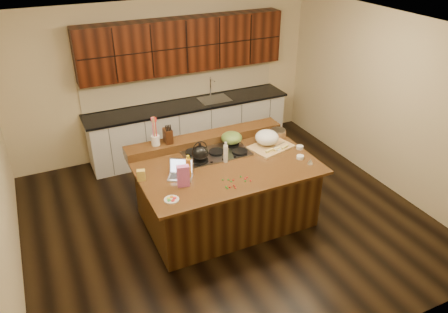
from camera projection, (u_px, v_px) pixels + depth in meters
name	position (u px, v px, depth m)	size (l,w,h in m)	color
room	(226.00, 135.00, 5.71)	(5.52, 5.02, 2.72)	black
island	(226.00, 191.00, 6.14)	(2.40, 1.60, 0.92)	black
back_ledge	(205.00, 138.00, 6.45)	(2.40, 0.30, 0.12)	black
cooktop	(217.00, 153.00, 6.15)	(0.92, 0.52, 0.05)	gray
back_counter	(188.00, 100.00, 7.77)	(3.70, 0.66, 2.40)	silver
kettle	(200.00, 153.00, 5.87)	(0.23, 0.23, 0.20)	black
green_bowl	(232.00, 138.00, 6.31)	(0.31, 0.31, 0.17)	#4F6C2B
laptop	(181.00, 172.00, 5.61)	(0.39, 0.36, 0.21)	#B7B7BC
oil_bottle	(188.00, 168.00, 5.54)	(0.07, 0.07, 0.27)	orange
vinegar_bottle	(226.00, 154.00, 5.90)	(0.06, 0.06, 0.25)	silver
wooden_tray	(268.00, 140.00, 6.31)	(0.68, 0.56, 0.24)	tan
ramekin_a	(300.00, 157.00, 6.03)	(0.10, 0.10, 0.04)	white
ramekin_b	(277.00, 150.00, 6.21)	(0.10, 0.10, 0.04)	white
ramekin_c	(300.00, 147.00, 6.28)	(0.10, 0.10, 0.04)	white
strainer_bowl	(278.00, 133.00, 6.63)	(0.24, 0.24, 0.09)	#996B3F
kitchen_timer	(311.00, 161.00, 5.89)	(0.08, 0.08, 0.07)	silver
pink_bag	(183.00, 176.00, 5.36)	(0.15, 0.08, 0.28)	#D062AE
candy_plate	(172.00, 199.00, 5.16)	(0.18, 0.18, 0.01)	white
package_box	(141.00, 175.00, 5.51)	(0.10, 0.07, 0.14)	gold
utensil_crock	(156.00, 140.00, 6.10)	(0.12, 0.12, 0.14)	white
knife_block	(168.00, 136.00, 6.16)	(0.10, 0.17, 0.20)	black
gumdrop_0	(251.00, 181.00, 5.51)	(0.02, 0.02, 0.02)	red
gumdrop_1	(223.00, 180.00, 5.53)	(0.02, 0.02, 0.02)	#198C26
gumdrop_2	(245.00, 178.00, 5.57)	(0.02, 0.02, 0.02)	red
gumdrop_3	(241.00, 177.00, 5.60)	(0.02, 0.02, 0.02)	#198C26
gumdrop_4	(233.00, 180.00, 5.53)	(0.02, 0.02, 0.02)	red
gumdrop_5	(228.00, 180.00, 5.54)	(0.02, 0.02, 0.02)	#198C26
gumdrop_6	(235.00, 188.00, 5.37)	(0.02, 0.02, 0.02)	red
gumdrop_7	(231.00, 181.00, 5.50)	(0.02, 0.02, 0.02)	#198C26
gumdrop_8	(230.00, 187.00, 5.38)	(0.02, 0.02, 0.02)	red
gumdrop_9	(226.00, 187.00, 5.39)	(0.02, 0.02, 0.02)	#198C26
gumdrop_10	(245.00, 179.00, 5.55)	(0.02, 0.02, 0.02)	red
gumdrop_11	(227.00, 188.00, 5.36)	(0.02, 0.02, 0.02)	#198C26
gumdrop_12	(234.00, 186.00, 5.41)	(0.02, 0.02, 0.02)	red
gumdrop_13	(245.00, 181.00, 5.51)	(0.02, 0.02, 0.02)	#198C26
gumdrop_14	(247.00, 177.00, 5.59)	(0.02, 0.02, 0.02)	red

